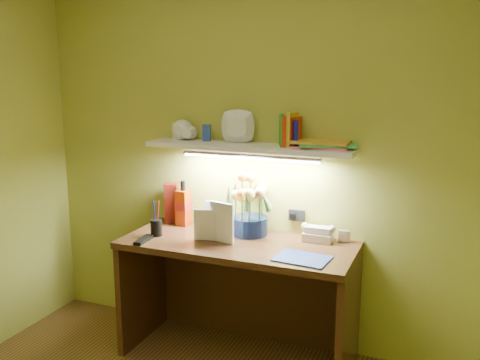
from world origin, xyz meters
name	(u,v)px	position (x,y,z in m)	size (l,w,h in m)	color
desk	(238,300)	(0.00, 1.20, 0.38)	(1.40, 0.60, 0.75)	#341A0E
flower_bouquet	(250,204)	(0.01, 1.37, 0.95)	(0.25, 0.25, 0.39)	#091534
telephone	(318,232)	(0.44, 1.40, 0.80)	(0.17, 0.13, 0.10)	beige
desk_clock	(344,236)	(0.59, 1.44, 0.78)	(0.07, 0.03, 0.07)	silver
whisky_bottle	(183,203)	(-0.47, 1.40, 0.90)	(0.08, 0.08, 0.30)	#B83306
whisky_box	(171,203)	(-0.58, 1.43, 0.88)	(0.09, 0.09, 0.27)	#5E150A
pen_cup	(156,222)	(-0.51, 1.12, 0.84)	(0.07, 0.07, 0.17)	black
art_card	(216,215)	(-0.24, 1.40, 0.84)	(0.17, 0.03, 0.17)	white
tv_remote	(144,240)	(-0.53, 1.00, 0.76)	(0.05, 0.17, 0.02)	black
blue_folder	(302,258)	(0.44, 1.05, 0.75)	(0.29, 0.21, 0.01)	#2A46AE
desk_book_a	(194,224)	(-0.26, 1.14, 0.85)	(0.14, 0.02, 0.19)	silver
desk_book_b	(210,220)	(-0.18, 1.19, 0.87)	(0.18, 0.02, 0.24)	white
wall_shelf	(253,142)	(0.03, 1.39, 1.33)	(1.31, 0.33, 0.23)	white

